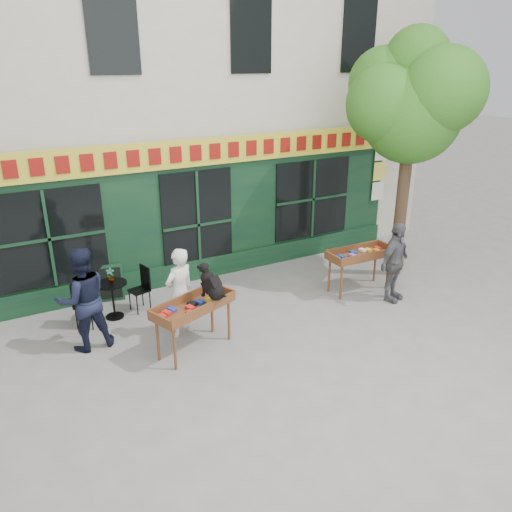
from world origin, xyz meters
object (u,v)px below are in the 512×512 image
object	(u,v)px
bistro_table	(112,293)
man_left	(83,299)
book_cart_center	(194,309)
dog	(212,281)
woman	(180,292)
man_right	(395,262)
book_cart_right	(360,256)

from	to	relation	value
bistro_table	man_left	distance (m)	1.21
book_cart_center	bistro_table	world-z (taller)	book_cart_center
dog	man_left	bearing A→B (deg)	131.64
bistro_table	woman	bearing A→B (deg)	-53.13
book_cart_center	man_left	xyz separation A→B (m)	(-1.66, 1.03, 0.13)
book_cart_center	man_right	bearing A→B (deg)	-22.66
book_cart_right	dog	bearing A→B (deg)	-169.48
bistro_table	man_right	bearing A→B (deg)	-21.21
man_right	man_left	bearing A→B (deg)	150.43
man_right	bistro_table	size ratio (longest dim) A/B	2.30
book_cart_center	man_left	bearing A→B (deg)	128.07
woman	book_cart_right	distance (m)	4.21
dog	book_cart_right	bearing A→B (deg)	-11.29
book_cart_center	book_cart_right	size ratio (longest dim) A/B	1.07
book_cart_center	book_cart_right	xyz separation A→B (m)	(4.21, 0.55, 0.00)
book_cart_right	man_left	bearing A→B (deg)	177.04
book_cart_center	woman	distance (m)	0.65
book_cart_center	man_left	size ratio (longest dim) A/B	0.85
bistro_table	dog	bearing A→B (deg)	-56.52
dog	book_cart_right	distance (m)	3.94
man_right	bistro_table	bearing A→B (deg)	140.43
woman	man_right	xyz separation A→B (m)	(4.51, -0.85, 0.01)
book_cart_center	woman	world-z (taller)	woman
book_cart_center	man_left	distance (m)	1.95
man_right	man_left	distance (m)	6.29
woman	bistro_table	size ratio (longest dim) A/B	2.27
dog	bistro_table	world-z (taller)	dog
dog	woman	xyz separation A→B (m)	(-0.35, 0.70, -0.43)
woman	man_right	distance (m)	4.59
book_cart_center	bistro_table	distance (m)	2.17
book_cart_right	bistro_table	xyz separation A→B (m)	(-5.17, 1.37, -0.28)
dog	book_cart_center	bearing A→B (deg)	151.71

